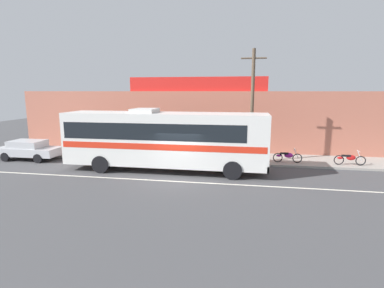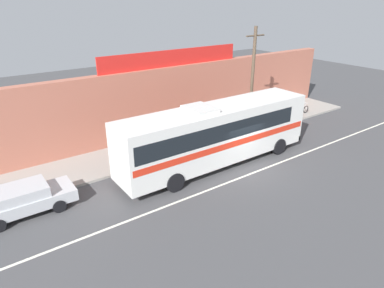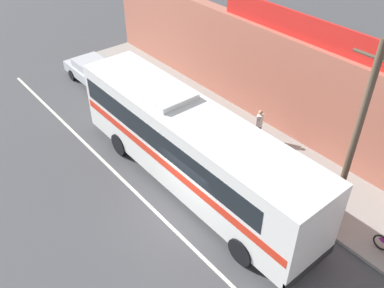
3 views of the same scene
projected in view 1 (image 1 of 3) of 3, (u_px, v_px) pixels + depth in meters
name	position (u px, v px, depth m)	size (l,w,h in m)	color
ground_plane	(179.00, 177.00, 16.97)	(70.00, 70.00, 0.00)	#444447
sidewalk_slab	(194.00, 157.00, 22.00)	(30.00, 3.60, 0.14)	gray
storefront_facade	(199.00, 122.00, 23.67)	(30.00, 0.70, 4.80)	#B26651
storefront_billboard	(196.00, 84.00, 23.19)	(10.82, 0.12, 1.10)	red
road_center_stripe	(175.00, 181.00, 16.19)	(30.00, 0.14, 0.01)	silver
intercity_bus	(163.00, 137.00, 18.08)	(12.20, 2.63, 3.78)	silver
parked_car	(29.00, 149.00, 21.25)	(4.39, 1.85, 1.37)	#B7BABF
utility_pole	(252.00, 105.00, 19.31)	(1.60, 0.22, 7.32)	brown
motorcycle_green	(349.00, 159.00, 19.12)	(1.92, 0.56, 0.94)	black
motorcycle_blue	(287.00, 156.00, 19.82)	(1.87, 0.56, 0.94)	black
pedestrian_far_right	(177.00, 141.00, 22.47)	(0.30, 0.48, 1.63)	black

